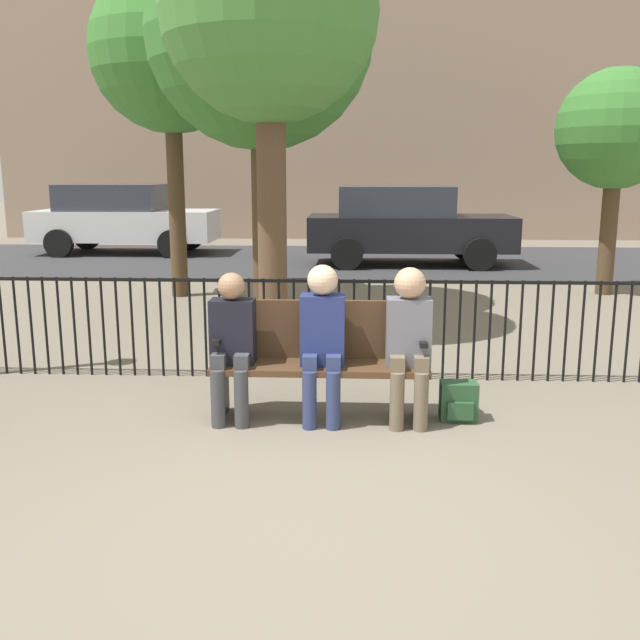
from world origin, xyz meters
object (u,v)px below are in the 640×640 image
backpack (459,402)px  seated_person_2 (409,335)px  parked_car_0 (406,224)px  tree_2 (617,131)px  parked_car_1 (122,218)px  seated_person_1 (322,334)px  tree_1 (260,35)px  tree_3 (171,53)px  park_bench (320,356)px  seated_person_0 (232,339)px  tree_0 (269,16)px

backpack → seated_person_2: bearing=-170.3°
parked_car_0 → seated_person_2: bearing=-93.8°
tree_2 → parked_car_1: tree_2 is taller
parked_car_0 → parked_car_1: size_ratio=1.00×
seated_person_1 → seated_person_2: (0.66, -0.00, -0.00)m
backpack → parked_car_0: (0.23, 9.53, 0.69)m
seated_person_1 → seated_person_2: seated_person_1 is taller
seated_person_2 → tree_1: tree_1 is taller
tree_1 → parked_car_1: size_ratio=1.24×
backpack → tree_3: (-3.57, 5.55, 3.48)m
backpack → parked_car_1: (-6.33, 11.32, 0.69)m
park_bench → backpack: 1.14m
park_bench → seated_person_2: (0.68, -0.13, 0.20)m
backpack → tree_3: 7.45m
seated_person_1 → tree_3: 6.81m
tree_2 → parked_car_0: tree_2 is taller
tree_1 → parked_car_0: bearing=65.2°
park_bench → tree_3: bearing=114.3°
seated_person_2 → parked_car_1: parked_car_1 is taller
seated_person_0 → seated_person_2: seated_person_2 is taller
backpack → tree_3: bearing=122.7°
tree_3 → parked_car_0: tree_3 is taller
tree_3 → parked_car_0: bearing=46.4°
tree_1 → tree_3: 1.80m
tree_1 → tree_2: bearing=16.5°
seated_person_1 → tree_1: (-1.03, 4.56, 2.98)m
park_bench → tree_2: (4.24, 5.99, 2.03)m
seated_person_0 → tree_1: size_ratio=0.22×
seated_person_2 → tree_2: (3.56, 6.12, 1.83)m
tree_3 → parked_car_1: 6.98m
tree_3 → parked_car_1: tree_3 is taller
tree_2 → parked_car_1: bearing=150.9°
parked_car_0 → tree_3: bearing=-133.6°
seated_person_2 → parked_car_1: (-5.92, 11.39, 0.15)m
tree_3 → parked_car_1: bearing=115.6°
park_bench → backpack: size_ratio=5.50×
seated_person_1 → backpack: (1.07, 0.07, -0.55)m
park_bench → parked_car_1: bearing=114.9°
seated_person_2 → tree_2: tree_2 is taller
tree_0 → tree_2: 5.96m
seated_person_0 → backpack: size_ratio=3.79×
backpack → tree_0: tree_0 is taller
parked_car_0 → parked_car_1: 6.80m
tree_1 → tree_3: (-1.46, 1.05, -0.05)m
backpack → tree_0: size_ratio=0.06×
seated_person_0 → tree_1: 5.48m
seated_person_2 → backpack: (0.41, 0.07, -0.55)m
seated_person_2 → tree_0: 4.38m
seated_person_0 → tree_3: size_ratio=0.24×
tree_2 → backpack: bearing=-117.5°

